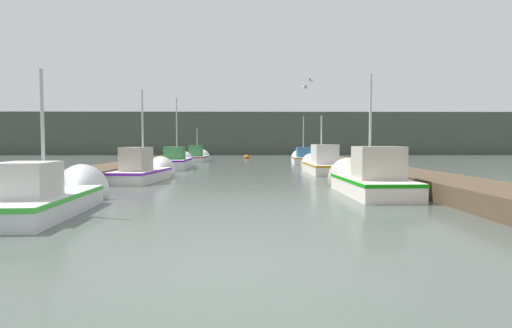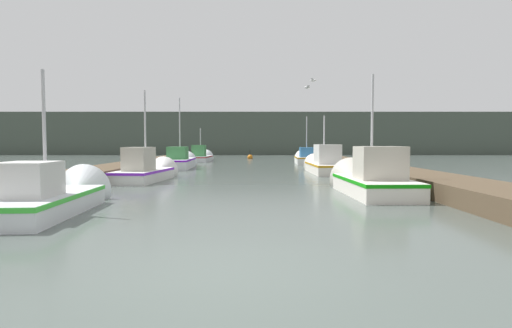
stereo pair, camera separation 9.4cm
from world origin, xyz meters
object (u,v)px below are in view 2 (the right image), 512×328
at_px(fishing_boat_1, 367,179).
at_px(fishing_boat_5, 304,158).
at_px(channel_buoy, 248,157).
at_px(fishing_boat_3, 321,164).
at_px(fishing_boat_2, 146,171).
at_px(mooring_piling_1, 329,157).
at_px(mooring_piling_3, 319,157).
at_px(fishing_boat_0, 49,196).
at_px(mooring_piling_0, 141,161).
at_px(fishing_boat_4, 179,161).
at_px(seagull_lead, 305,87).
at_px(fishing_boat_6, 199,157).
at_px(seagull_1, 311,80).
at_px(mooring_piling_2, 307,154).

bearing_deg(fishing_boat_1, fishing_boat_5, 87.41).
height_order(fishing_boat_1, channel_buoy, fishing_boat_1).
bearing_deg(fishing_boat_3, fishing_boat_2, -152.91).
distance_m(fishing_boat_1, mooring_piling_1, 14.13).
xyz_separation_m(fishing_boat_2, mooring_piling_3, (9.86, 13.30, 0.15)).
xyz_separation_m(fishing_boat_0, channel_buoy, (4.38, 31.65, -0.20)).
distance_m(mooring_piling_0, channel_buoy, 21.24).
distance_m(fishing_boat_2, fishing_boat_4, 8.76).
bearing_deg(fishing_boat_0, fishing_boat_1, 18.50).
height_order(fishing_boat_5, mooring_piling_3, fishing_boat_5).
distance_m(fishing_boat_4, seagull_lead, 10.89).
relative_size(fishing_boat_5, fishing_boat_6, 0.98).
bearing_deg(seagull_1, fishing_boat_6, -132.14).
relative_size(fishing_boat_1, mooring_piling_1, 3.47).
distance_m(fishing_boat_4, fishing_boat_6, 9.63).
height_order(fishing_boat_4, mooring_piling_2, fishing_boat_4).
bearing_deg(fishing_boat_5, fishing_boat_2, -118.83).
bearing_deg(mooring_piling_0, fishing_boat_5, 49.57).
relative_size(fishing_boat_0, mooring_piling_2, 4.07).
bearing_deg(fishing_boat_1, fishing_boat_3, 88.21).
xyz_separation_m(fishing_boat_0, mooring_piling_1, (10.13, 17.53, 0.35)).
relative_size(fishing_boat_4, seagull_lead, 10.55).
distance_m(fishing_boat_1, mooring_piling_3, 17.90).
bearing_deg(fishing_boat_2, fishing_boat_4, 96.69).
xyz_separation_m(fishing_boat_0, mooring_piling_3, (10.02, 21.33, 0.21)).
height_order(mooring_piling_1, seagull_1, seagull_1).
bearing_deg(fishing_boat_2, channel_buoy, 85.44).
height_order(fishing_boat_3, channel_buoy, fishing_boat_3).
bearing_deg(mooring_piling_0, channel_buoy, 75.62).
xyz_separation_m(fishing_boat_3, fishing_boat_5, (0.30, 10.17, -0.09)).
height_order(fishing_boat_2, fishing_boat_5, fishing_boat_2).
height_order(fishing_boat_2, fishing_boat_6, fishing_boat_2).
distance_m(fishing_boat_0, fishing_boat_4, 16.78).
bearing_deg(fishing_boat_0, fishing_boat_5, 65.11).
distance_m(fishing_boat_6, mooring_piling_1, 13.45).
bearing_deg(fishing_boat_4, fishing_boat_0, -92.09).
distance_m(fishing_boat_2, fishing_boat_3, 9.76).
distance_m(mooring_piling_3, seagull_1, 12.36).
height_order(fishing_boat_4, seagull_lead, fishing_boat_4).
distance_m(fishing_boat_5, mooring_piling_2, 4.98).
xyz_separation_m(fishing_boat_5, mooring_piling_1, (1.04, -5.26, 0.31)).
relative_size(fishing_boat_6, seagull_1, 9.53).
bearing_deg(mooring_piling_1, fishing_boat_3, -105.36).
bearing_deg(seagull_lead, channel_buoy, 2.62).
height_order(fishing_boat_5, mooring_piling_1, fishing_boat_5).
distance_m(fishing_boat_5, mooring_piling_1, 5.37).
bearing_deg(fishing_boat_1, mooring_piling_2, 85.48).
bearing_deg(fishing_boat_3, mooring_piling_3, 80.89).
relative_size(mooring_piling_2, mooring_piling_3, 1.03).
height_order(fishing_boat_2, fishing_boat_4, fishing_boat_4).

